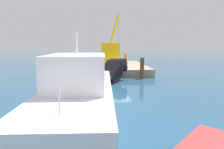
{
  "coord_description": "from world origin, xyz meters",
  "views": [
    {
      "loc": [
        21.34,
        -2.02,
        3.54
      ],
      "look_at": [
        1.49,
        -0.89,
        0.51
      ],
      "focal_mm": 31.5,
      "sensor_mm": 36.0,
      "label": 1
    }
  ],
  "objects_px": {
    "crane_truck": "(110,54)",
    "dock_worker": "(126,59)",
    "salvaged_car": "(111,75)",
    "moored_yacht": "(84,89)"
  },
  "relations": [
    {
      "from": "crane_truck",
      "to": "dock_worker",
      "type": "distance_m",
      "value": 2.26
    },
    {
      "from": "crane_truck",
      "to": "dock_worker",
      "type": "bearing_deg",
      "value": 67.97
    },
    {
      "from": "salvaged_car",
      "to": "moored_yacht",
      "type": "height_order",
      "value": "moored_yacht"
    },
    {
      "from": "dock_worker",
      "to": "moored_yacht",
      "type": "relative_size",
      "value": 0.11
    },
    {
      "from": "crane_truck",
      "to": "moored_yacht",
      "type": "relative_size",
      "value": 0.6
    },
    {
      "from": "dock_worker",
      "to": "salvaged_car",
      "type": "relative_size",
      "value": 0.37
    },
    {
      "from": "crane_truck",
      "to": "salvaged_car",
      "type": "height_order",
      "value": "crane_truck"
    },
    {
      "from": "dock_worker",
      "to": "salvaged_car",
      "type": "bearing_deg",
      "value": -18.67
    },
    {
      "from": "dock_worker",
      "to": "moored_yacht",
      "type": "xyz_separation_m",
      "value": [
        11.67,
        -4.47,
        -1.27
      ]
    },
    {
      "from": "dock_worker",
      "to": "salvaged_car",
      "type": "height_order",
      "value": "dock_worker"
    }
  ]
}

